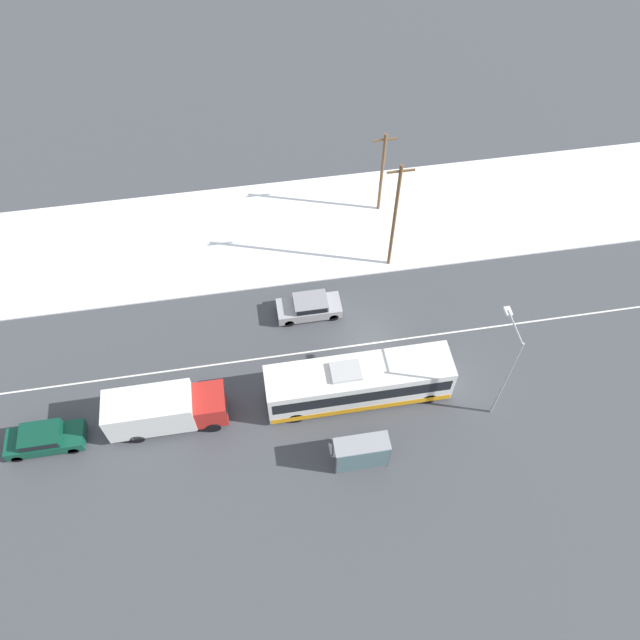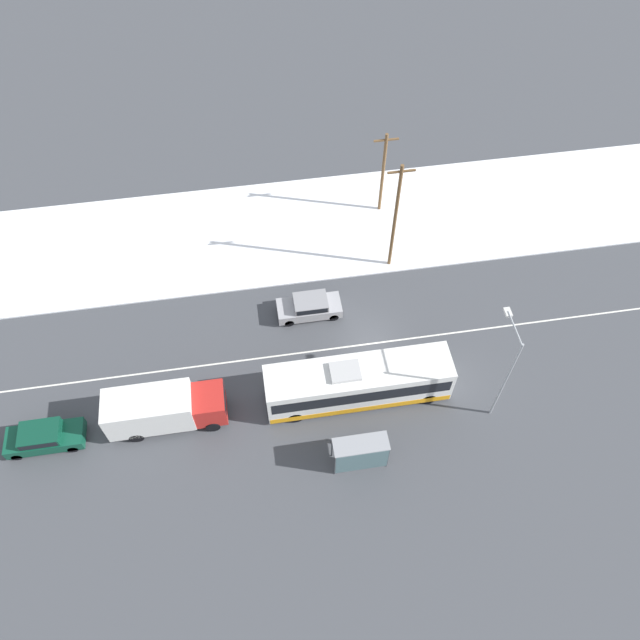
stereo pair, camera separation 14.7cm
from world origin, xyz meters
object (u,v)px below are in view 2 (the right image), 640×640
at_px(box_truck, 163,409).
at_px(bus_shelter, 361,454).
at_px(sedan_car, 310,306).
at_px(pedestrian_at_stop, 364,439).
at_px(parked_car_near_truck, 43,436).
at_px(utility_pole_snowlot, 383,172).
at_px(utility_pole_roadside, 395,217).
at_px(city_bus, 358,383).
at_px(streetlamp, 506,365).

bearing_deg(box_truck, bus_shelter, -22.66).
distance_m(sedan_car, pedestrian_at_stop, 10.41).
height_order(box_truck, pedestrian_at_stop, box_truck).
bearing_deg(sedan_car, parked_car_near_truck, 22.71).
xyz_separation_m(parked_car_near_truck, utility_pole_snowlot, (23.83, 16.27, 2.96)).
bearing_deg(utility_pole_roadside, utility_pole_snowlot, 85.36).
relative_size(city_bus, utility_pole_snowlot, 1.57).
bearing_deg(box_truck, streetlamp, -5.79).
bearing_deg(parked_car_near_truck, utility_pole_snowlot, 34.32).
height_order(sedan_car, parked_car_near_truck, parked_car_near_truck).
bearing_deg(box_truck, pedestrian_at_stop, -16.77).
distance_m(box_truck, utility_pole_snowlot, 23.15).
relative_size(box_truck, streetlamp, 0.91).
relative_size(sedan_car, pedestrian_at_stop, 2.73).
xyz_separation_m(parked_car_near_truck, streetlamp, (26.97, -1.67, 4.03)).
relative_size(parked_car_near_truck, streetlamp, 0.58).
bearing_deg(city_bus, box_truck, 179.78).
xyz_separation_m(pedestrian_at_stop, bus_shelter, (-0.43, -1.16, 0.70)).
bearing_deg(sedan_car, pedestrian_at_stop, 99.66).
relative_size(bus_shelter, utility_pole_roadside, 0.34).
distance_m(city_bus, box_truck, 11.83).
distance_m(parked_car_near_truck, streetlamp, 27.33).
bearing_deg(utility_pole_roadside, sedan_car, -151.10).
xyz_separation_m(sedan_car, parked_car_near_truck, (-17.00, -7.11, 0.02)).
bearing_deg(sedan_car, utility_pole_roadside, -151.10).
distance_m(pedestrian_at_stop, utility_pole_roadside, 15.04).
bearing_deg(sedan_car, streetlamp, 138.62).
relative_size(pedestrian_at_stop, bus_shelter, 0.50).
height_order(city_bus, parked_car_near_truck, city_bus).
relative_size(city_bus, streetlamp, 1.47).
xyz_separation_m(bus_shelter, utility_pole_roadside, (5.06, 14.95, 3.16)).
bearing_deg(box_truck, utility_pole_snowlot, 43.74).
bearing_deg(utility_pole_snowlot, streetlamp, -80.06).
height_order(sedan_car, streetlamp, streetlamp).
xyz_separation_m(pedestrian_at_stop, utility_pole_snowlot, (5.09, 19.42, 2.81)).
distance_m(box_truck, parked_car_near_truck, 7.23).
bearing_deg(utility_pole_roadside, bus_shelter, -108.70).
height_order(city_bus, bus_shelter, city_bus).
distance_m(pedestrian_at_stop, utility_pole_snowlot, 20.27).
bearing_deg(utility_pole_snowlot, city_bus, -106.78).
bearing_deg(streetlamp, city_bus, 166.15).
distance_m(city_bus, streetlamp, 8.82).
bearing_deg(city_bus, utility_pole_snowlot, 73.22).
bearing_deg(box_truck, sedan_car, 34.62).
relative_size(parked_car_near_truck, pedestrian_at_stop, 2.84).
distance_m(sedan_car, streetlamp, 13.90).
xyz_separation_m(box_truck, bus_shelter, (11.13, -4.65, 0.06)).
relative_size(box_truck, utility_pole_roadside, 0.76).
height_order(box_truck, parked_car_near_truck, box_truck).
distance_m(pedestrian_at_stop, streetlamp, 9.22).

